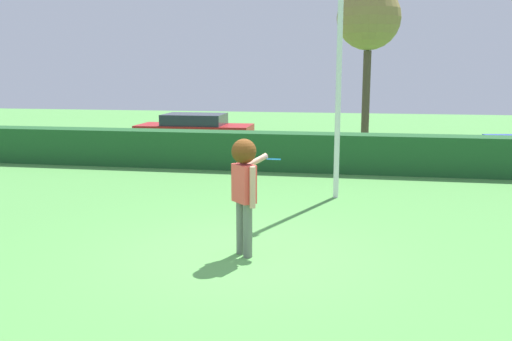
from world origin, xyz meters
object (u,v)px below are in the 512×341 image
bare_elm_tree (369,20)px  person (245,180)px  frisbee (274,159)px  lamppost (340,46)px  parked_car_red (195,129)px

bare_elm_tree → person: bearing=-98.7°
frisbee → lamppost: bearing=77.5°
person → frisbee: person is taller
lamppost → parked_car_red: (-5.48, 7.34, -2.65)m
bare_elm_tree → parked_car_red: bearing=-170.4°
lamppost → parked_car_red: bearing=126.8°
bare_elm_tree → lamppost: bearing=-94.9°
frisbee → parked_car_red: (-4.64, 11.14, -0.76)m
person → frisbee: (0.38, 0.43, 0.26)m
person → bare_elm_tree: bare_elm_tree is taller
parked_car_red → frisbee: bearing=-67.4°
lamppost → parked_car_red: size_ratio=1.43×
lamppost → parked_car_red: lamppost is taller
lamppost → bare_elm_tree: lamppost is taller
person → lamppost: 4.91m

